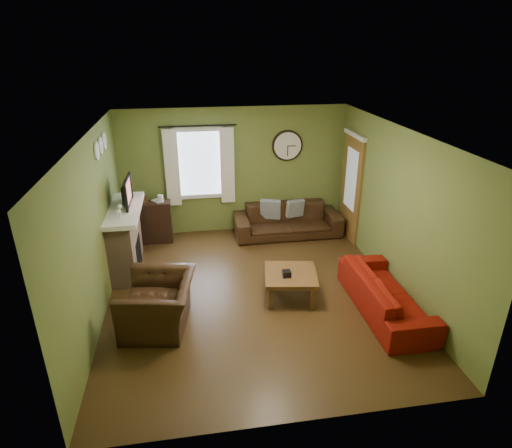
{
  "coord_description": "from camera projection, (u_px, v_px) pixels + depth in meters",
  "views": [
    {
      "loc": [
        -0.91,
        -5.87,
        3.81
      ],
      "look_at": [
        0.1,
        0.4,
        1.05
      ],
      "focal_mm": 30.0,
      "sensor_mm": 36.0,
      "label": 1
    }
  ],
  "objects": [
    {
      "name": "tv_screen",
      "position": [
        128.0,
        192.0,
        7.3
      ],
      "size": [
        0.02,
        0.62,
        0.36
      ],
      "primitive_type": "cube",
      "color": "#994C3F",
      "rests_on": "mantel"
    },
    {
      "name": "fireplace",
      "position": [
        125.0,
        241.0,
        7.48
      ],
      "size": [
        0.4,
        1.4,
        1.1
      ],
      "primitive_type": "cube",
      "color": "tan",
      "rests_on": "floor"
    },
    {
      "name": "bookshelf",
      "position": [
        154.0,
        222.0,
        8.58
      ],
      "size": [
        0.72,
        0.3,
        0.85
      ],
      "primitive_type": null,
      "color": "black",
      "rests_on": "floor"
    },
    {
      "name": "pillow_right",
      "position": [
        295.0,
        208.0,
        8.93
      ],
      "size": [
        0.38,
        0.19,
        0.37
      ],
      "primitive_type": "cube",
      "rotation": [
        0.0,
        0.0,
        0.23
      ],
      "color": "gray",
      "rests_on": "sofa_brown"
    },
    {
      "name": "ceiling",
      "position": [
        253.0,
        134.0,
        5.93
      ],
      "size": [
        4.6,
        5.2,
        0.0
      ],
      "primitive_type": "cube",
      "color": "white",
      "rests_on": "ground"
    },
    {
      "name": "mantel",
      "position": [
        123.0,
        210.0,
        7.25
      ],
      "size": [
        0.58,
        1.6,
        0.08
      ],
      "primitive_type": "cube",
      "color": "white",
      "rests_on": "fireplace"
    },
    {
      "name": "tissue_box",
      "position": [
        286.0,
        278.0,
        6.63
      ],
      "size": [
        0.13,
        0.13,
        0.1
      ],
      "primitive_type": "cube",
      "rotation": [
        0.0,
        0.0,
        -0.01
      ],
      "color": "black",
      "rests_on": "coffee_table"
    },
    {
      "name": "wall_front",
      "position": [
        296.0,
        324.0,
        4.1
      ],
      "size": [
        4.6,
        0.0,
        2.6
      ],
      "primitive_type": "cube",
      "color": "olive",
      "rests_on": "ground"
    },
    {
      "name": "medallion_left",
      "position": [
        97.0,
        151.0,
        6.46
      ],
      "size": [
        0.28,
        0.28,
        0.03
      ],
      "primitive_type": "cylinder",
      "color": "white",
      "rests_on": "wall_left"
    },
    {
      "name": "pillow_left",
      "position": [
        270.0,
        209.0,
        8.89
      ],
      "size": [
        0.43,
        0.25,
        0.41
      ],
      "primitive_type": "cube",
      "rotation": [
        0.0,
        0.0,
        -0.34
      ],
      "color": "gray",
      "rests_on": "sofa_brown"
    },
    {
      "name": "wine_glass_a",
      "position": [
        119.0,
        216.0,
        6.66
      ],
      "size": [
        0.07,
        0.07,
        0.19
      ],
      "primitive_type": null,
      "color": "white",
      "rests_on": "mantel"
    },
    {
      "name": "wall_back",
      "position": [
        234.0,
        171.0,
        8.8
      ],
      "size": [
        4.6,
        0.0,
        2.6
      ],
      "primitive_type": "cube",
      "color": "olive",
      "rests_on": "ground"
    },
    {
      "name": "sofa_brown",
      "position": [
        287.0,
        220.0,
        8.93
      ],
      "size": [
        2.19,
        0.86,
        0.64
      ],
      "primitive_type": "imported",
      "color": "black",
      "rests_on": "floor"
    },
    {
      "name": "book",
      "position": [
        153.0,
        197.0,
        8.36
      ],
      "size": [
        0.27,
        0.29,
        0.02
      ],
      "primitive_type": "imported",
      "rotation": [
        0.0,
        0.0,
        0.65
      ],
      "color": "brown",
      "rests_on": "bookshelf"
    },
    {
      "name": "medallion_mid",
      "position": [
        101.0,
        146.0,
        6.78
      ],
      "size": [
        0.28,
        0.28,
        0.03
      ],
      "primitive_type": "cylinder",
      "color": "white",
      "rests_on": "wall_left"
    },
    {
      "name": "wine_glass_b",
      "position": [
        120.0,
        210.0,
        6.85
      ],
      "size": [
        0.07,
        0.07,
        0.21
      ],
      "primitive_type": null,
      "color": "white",
      "rests_on": "mantel"
    },
    {
      "name": "door",
      "position": [
        351.0,
        189.0,
        8.56
      ],
      "size": [
        0.05,
        0.9,
        2.1
      ],
      "primitive_type": "cube",
      "color": "brown",
      "rests_on": "floor"
    },
    {
      "name": "floor",
      "position": [
        254.0,
        293.0,
        6.97
      ],
      "size": [
        4.6,
        5.2,
        0.0
      ],
      "primitive_type": "cube",
      "color": "#432C14",
      "rests_on": "ground"
    },
    {
      "name": "window_pane",
      "position": [
        200.0,
        163.0,
        8.6
      ],
      "size": [
        1.0,
        0.02,
        1.3
      ],
      "primitive_type": null,
      "color": "silver",
      "rests_on": "wall_back"
    },
    {
      "name": "curtain_left",
      "position": [
        172.0,
        168.0,
        8.45
      ],
      "size": [
        0.28,
        0.04,
        1.55
      ],
      "primitive_type": "cube",
      "color": "white",
      "rests_on": "wall_back"
    },
    {
      "name": "coffee_table",
      "position": [
        290.0,
        285.0,
        6.79
      ],
      "size": [
        0.92,
        0.92,
        0.43
      ],
      "primitive_type": null,
      "rotation": [
        0.0,
        0.0,
        -0.16
      ],
      "color": "brown",
      "rests_on": "floor"
    },
    {
      "name": "wall_right",
      "position": [
        397.0,
        211.0,
        6.79
      ],
      "size": [
        0.0,
        5.2,
        2.6
      ],
      "primitive_type": "cube",
      "color": "olive",
      "rests_on": "ground"
    },
    {
      "name": "curtain_rod",
      "position": [
        198.0,
        126.0,
        8.21
      ],
      "size": [
        0.03,
        0.03,
        1.5
      ],
      "primitive_type": "cylinder",
      "color": "black",
      "rests_on": "wall_back"
    },
    {
      "name": "curtain_right",
      "position": [
        227.0,
        166.0,
        8.61
      ],
      "size": [
        0.28,
        0.04,
        1.55
      ],
      "primitive_type": "cube",
      "color": "white",
      "rests_on": "wall_back"
    },
    {
      "name": "armchair",
      "position": [
        159.0,
        303.0,
        6.06
      ],
      "size": [
        1.14,
        1.25,
        0.72
      ],
      "primitive_type": "imported",
      "rotation": [
        0.0,
        0.0,
        -1.73
      ],
      "color": "black",
      "rests_on": "floor"
    },
    {
      "name": "wall_clock",
      "position": [
        288.0,
        146.0,
        8.72
      ],
      "size": [
        0.64,
        0.06,
        0.64
      ],
      "primitive_type": null,
      "color": "white",
      "rests_on": "wall_back"
    },
    {
      "name": "sofa_red",
      "position": [
        386.0,
        293.0,
        6.42
      ],
      "size": [
        0.79,
        2.02,
        0.59
      ],
      "primitive_type": "imported",
      "rotation": [
        0.0,
        0.0,
        1.57
      ],
      "color": "maroon",
      "rests_on": "floor"
    },
    {
      "name": "wall_left",
      "position": [
        95.0,
        230.0,
        6.12
      ],
      "size": [
        0.0,
        5.2,
        2.6
      ],
      "primitive_type": "cube",
      "color": "olive",
      "rests_on": "ground"
    },
    {
      "name": "firebox",
      "position": [
        138.0,
        253.0,
        7.61
      ],
      "size": [
        0.04,
        0.6,
        0.55
      ],
      "primitive_type": "cube",
      "color": "black",
      "rests_on": "fireplace"
    },
    {
      "name": "tv",
      "position": [
        124.0,
        195.0,
        7.31
      ],
      "size": [
        0.08,
        0.6,
        0.35
      ],
      "primitive_type": "imported",
      "rotation": [
        0.0,
        0.0,
        1.57
      ],
      "color": "black",
      "rests_on": "mantel"
    },
    {
      "name": "medallion_right",
      "position": [
        104.0,
        141.0,
        7.1
      ],
      "size": [
        0.28,
        0.28,
        0.03
      ],
      "primitive_type": "cylinder",
      "color": "white",
      "rests_on": "wall_left"
    }
  ]
}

